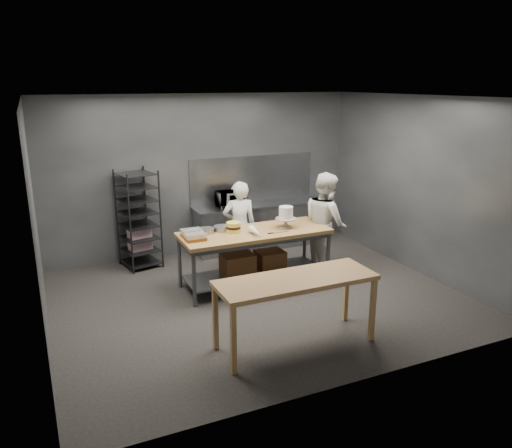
{
  "coord_description": "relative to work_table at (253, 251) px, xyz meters",
  "views": [
    {
      "loc": [
        -2.92,
        -6.46,
        3.22
      ],
      "look_at": [
        0.15,
        0.41,
        1.05
      ],
      "focal_mm": 35.0,
      "sensor_mm": 36.0,
      "label": 1
    }
  ],
  "objects": [
    {
      "name": "ground",
      "position": [
        -0.14,
        -0.48,
        -0.57
      ],
      "size": [
        6.0,
        6.0,
        0.0
      ],
      "primitive_type": "plane",
      "color": "black",
      "rests_on": "ground"
    },
    {
      "name": "back_wall",
      "position": [
        -0.14,
        2.02,
        0.93
      ],
      "size": [
        6.0,
        0.04,
        3.0
      ],
      "primitive_type": "cube",
      "color": "#4C4F54",
      "rests_on": "ground"
    },
    {
      "name": "work_table",
      "position": [
        0.0,
        0.0,
        0.0
      ],
      "size": [
        2.4,
        0.9,
        0.92
      ],
      "color": "brown",
      "rests_on": "ground"
    },
    {
      "name": "near_counter",
      "position": [
        -0.3,
        -1.98,
        0.24
      ],
      "size": [
        2.0,
        0.7,
        0.9
      ],
      "color": "#93633C",
      "rests_on": "ground"
    },
    {
      "name": "back_counter",
      "position": [
        0.86,
        1.7,
        -0.12
      ],
      "size": [
        2.6,
        0.6,
        0.9
      ],
      "color": "slate",
      "rests_on": "ground"
    },
    {
      "name": "splashback_panel",
      "position": [
        0.86,
        2.0,
        0.78
      ],
      "size": [
        2.6,
        0.02,
        0.9
      ],
      "primitive_type": "cube",
      "color": "slate",
      "rests_on": "back_counter"
    },
    {
      "name": "speed_rack",
      "position": [
        -1.5,
        1.62,
        0.28
      ],
      "size": [
        0.72,
        0.76,
        1.75
      ],
      "color": "black",
      "rests_on": "ground"
    },
    {
      "name": "chef_behind",
      "position": [
        0.05,
        0.71,
        0.22
      ],
      "size": [
        0.65,
        0.49,
        1.59
      ],
      "primitive_type": "imported",
      "rotation": [
        0.0,
        0.0,
        2.93
      ],
      "color": "silver",
      "rests_on": "ground"
    },
    {
      "name": "chef_right",
      "position": [
        1.38,
        0.07,
        0.3
      ],
      "size": [
        0.74,
        0.91,
        1.75
      ],
      "primitive_type": "imported",
      "rotation": [
        0.0,
        0.0,
        1.47
      ],
      "color": "white",
      "rests_on": "ground"
    },
    {
      "name": "microwave",
      "position": [
        0.28,
        1.7,
        0.48
      ],
      "size": [
        0.54,
        0.37,
        0.3
      ],
      "primitive_type": "imported",
      "color": "black",
      "rests_on": "back_counter"
    },
    {
      "name": "frosted_cake_stand",
      "position": [
        0.55,
        -0.05,
        0.56
      ],
      "size": [
        0.34,
        0.34,
        0.35
      ],
      "color": "#A79C85",
      "rests_on": "work_table"
    },
    {
      "name": "layer_cake",
      "position": [
        -0.32,
        0.06,
        0.43
      ],
      "size": [
        0.23,
        0.23,
        0.16
      ],
      "color": "#EBD14B",
      "rests_on": "work_table"
    },
    {
      "name": "cake_pans",
      "position": [
        -0.73,
        0.2,
        0.39
      ],
      "size": [
        0.76,
        0.31,
        0.07
      ],
      "color": "gray",
      "rests_on": "work_table"
    },
    {
      "name": "piping_bag",
      "position": [
        -0.07,
        -0.25,
        0.41
      ],
      "size": [
        0.14,
        0.38,
        0.12
      ],
      "primitive_type": "cone",
      "rotation": [
        1.57,
        0.0,
        -0.04
      ],
      "color": "silver",
      "rests_on": "work_table"
    },
    {
      "name": "offset_spatula",
      "position": [
        0.27,
        -0.25,
        0.35
      ],
      "size": [
        0.36,
        0.02,
        0.02
      ],
      "color": "slate",
      "rests_on": "work_table"
    },
    {
      "name": "pastry_clamshells",
      "position": [
        -0.99,
        0.01,
        0.4
      ],
      "size": [
        0.32,
        0.45,
        0.11
      ],
      "color": "brown",
      "rests_on": "work_table"
    }
  ]
}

